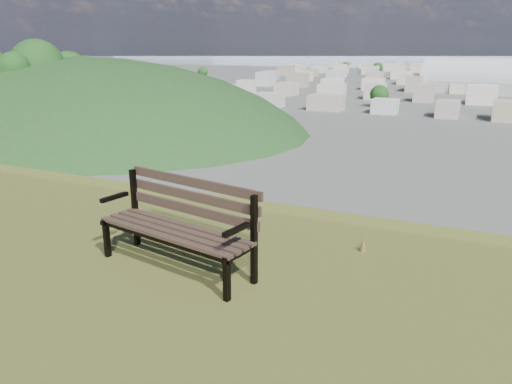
% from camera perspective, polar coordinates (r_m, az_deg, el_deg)
% --- Properties ---
extents(park_bench, '(1.85, 0.89, 0.93)m').
position_cam_1_polar(park_bench, '(5.21, -8.61, -3.14)').
color(park_bench, '#443127').
rests_on(park_bench, hilltop_mesa).
extents(arena, '(62.91, 34.50, 25.17)m').
position_cam_1_polar(arena, '(308.31, 24.26, 11.37)').
color(arena, '#B4B4B0').
rests_on(arena, ground).
extents(green_wooded_hill, '(177.34, 141.87, 88.67)m').
position_cam_1_polar(green_wooded_hill, '(177.72, -19.12, 7.07)').
color(green_wooded_hill, '#18401A').
rests_on(green_wooded_hill, ground).
extents(city_blocks, '(395.00, 361.00, 7.00)m').
position_cam_1_polar(city_blocks, '(397.23, 24.81, 11.85)').
color(city_blocks, silver).
rests_on(city_blocks, ground).
extents(city_trees, '(406.52, 387.20, 9.98)m').
position_cam_1_polar(city_trees, '(323.23, 19.87, 11.83)').
color(city_trees, black).
rests_on(city_trees, ground).
extents(bay_water, '(2400.00, 700.00, 0.12)m').
position_cam_1_polar(bay_water, '(902.48, 25.31, 13.50)').
color(bay_water, '#96B0BF').
rests_on(bay_water, ground).
extents(far_hills, '(2050.00, 340.00, 60.00)m').
position_cam_1_polar(far_hills, '(1406.46, 23.05, 15.43)').
color(far_hills, '#9DAAC3').
rests_on(far_hills, ground).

